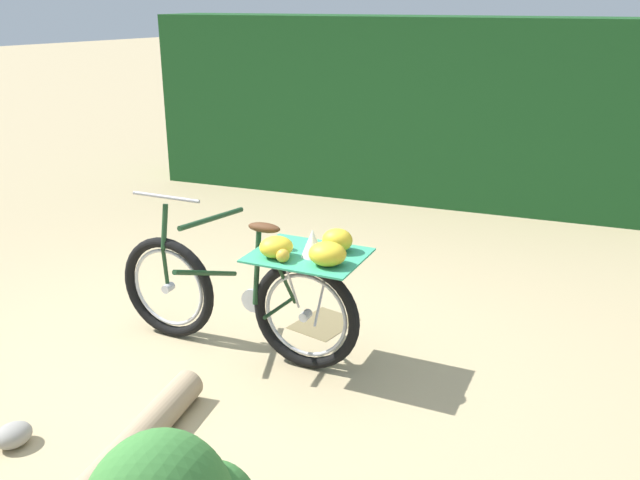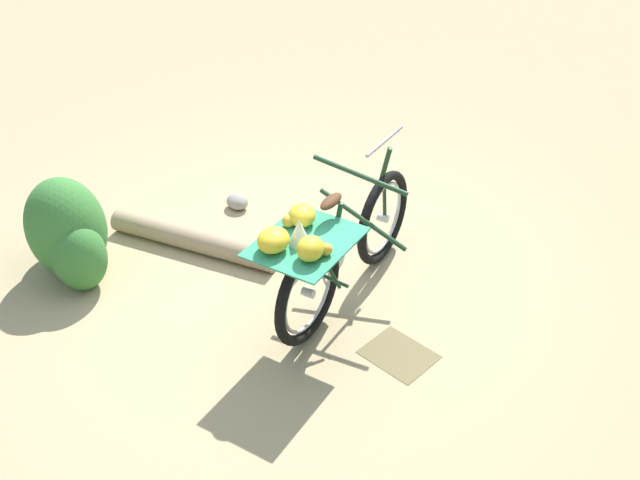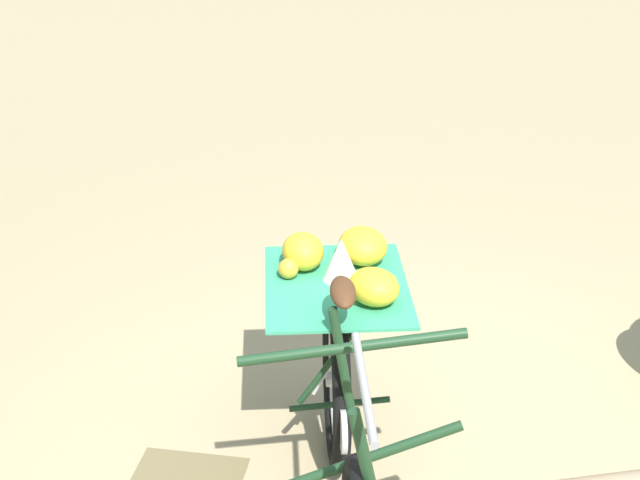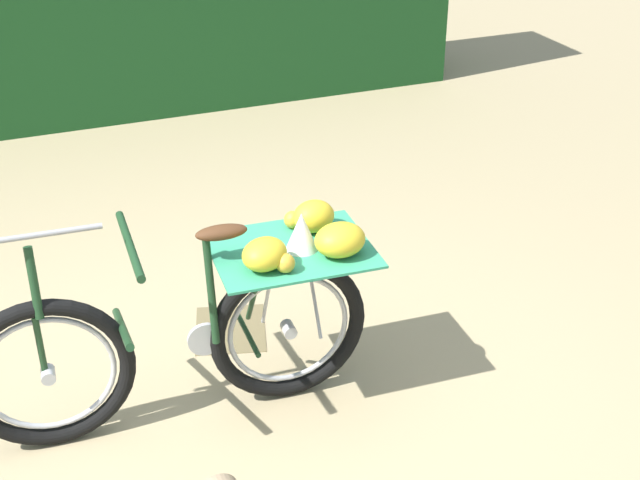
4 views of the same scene
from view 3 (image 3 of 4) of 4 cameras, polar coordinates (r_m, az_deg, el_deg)
bicycle at (r=3.39m, az=1.56°, el=-10.27°), size 0.85×1.80×1.03m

